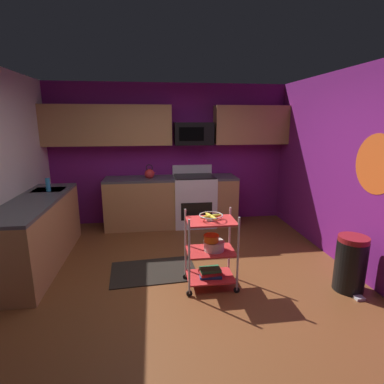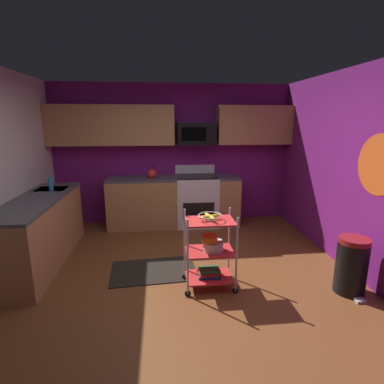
# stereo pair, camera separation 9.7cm
# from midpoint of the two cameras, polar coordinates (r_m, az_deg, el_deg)

# --- Properties ---
(floor) EXTENTS (4.40, 4.80, 0.04)m
(floor) POSITION_cam_midpoint_polar(r_m,az_deg,el_deg) (3.88, -1.04, -16.92)
(floor) COLOR brown
(floor) RESTS_ON ground
(wall_back) EXTENTS (4.52, 0.06, 2.60)m
(wall_back) POSITION_cam_midpoint_polar(r_m,az_deg,el_deg) (5.81, -3.21, 7.09)
(wall_back) COLOR #751970
(wall_back) RESTS_ON ground
(wall_right) EXTENTS (0.06, 4.80, 2.60)m
(wall_right) POSITION_cam_midpoint_polar(r_m,az_deg,el_deg) (4.22, 30.64, 2.84)
(wall_right) COLOR #751970
(wall_right) RESTS_ON ground
(wall_flower_decal) EXTENTS (0.00, 0.70, 0.70)m
(wall_flower_decal) POSITION_cam_midpoint_polar(r_m,az_deg,el_deg) (4.01, 32.35, 4.34)
(wall_flower_decal) COLOR #E5591E
(counter_run) EXTENTS (3.40, 2.71, 0.92)m
(counter_run) POSITION_cam_midpoint_polar(r_m,az_deg,el_deg) (5.06, -12.75, -3.87)
(counter_run) COLOR #B27F4C
(counter_run) RESTS_ON ground
(oven_range) EXTENTS (0.76, 0.65, 1.10)m
(oven_range) POSITION_cam_midpoint_polar(r_m,az_deg,el_deg) (5.68, 1.35, -1.49)
(oven_range) COLOR white
(oven_range) RESTS_ON ground
(upper_cabinets) EXTENTS (4.40, 0.33, 0.70)m
(upper_cabinets) POSITION_cam_midpoint_polar(r_m,az_deg,el_deg) (5.57, -4.18, 12.48)
(upper_cabinets) COLOR #B27F4C
(microwave) EXTENTS (0.70, 0.39, 0.40)m
(microwave) POSITION_cam_midpoint_polar(r_m,az_deg,el_deg) (5.59, 1.28, 10.98)
(microwave) COLOR black
(rolling_cart) EXTENTS (0.62, 0.41, 0.91)m
(rolling_cart) POSITION_cam_midpoint_polar(r_m,az_deg,el_deg) (3.59, 4.12, -11.06)
(rolling_cart) COLOR silver
(rolling_cart) RESTS_ON ground
(fruit_bowl) EXTENTS (0.27, 0.27, 0.07)m
(fruit_bowl) POSITION_cam_midpoint_polar(r_m,az_deg,el_deg) (3.44, 4.24, -4.63)
(fruit_bowl) COLOR silver
(fruit_bowl) RESTS_ON rolling_cart
(mixing_bowl_large) EXTENTS (0.25, 0.25, 0.11)m
(mixing_bowl_large) POSITION_cam_midpoint_polar(r_m,az_deg,el_deg) (3.57, 4.77, -10.06)
(mixing_bowl_large) COLOR silver
(mixing_bowl_large) RESTS_ON rolling_cart
(mixing_bowl_small) EXTENTS (0.18, 0.18, 0.08)m
(mixing_bowl_small) POSITION_cam_midpoint_polar(r_m,az_deg,el_deg) (3.51, 4.27, -8.71)
(mixing_bowl_small) COLOR orange
(mixing_bowl_small) RESTS_ON rolling_cart
(book_stack) EXTENTS (0.27, 0.21, 0.10)m
(book_stack) POSITION_cam_midpoint_polar(r_m,az_deg,el_deg) (3.72, 4.05, -14.95)
(book_stack) COLOR #1E4C8C
(book_stack) RESTS_ON rolling_cart
(kettle) EXTENTS (0.21, 0.18, 0.26)m
(kettle) POSITION_cam_midpoint_polar(r_m,az_deg,el_deg) (5.52, -7.06, 3.49)
(kettle) COLOR red
(kettle) RESTS_ON counter_run
(dish_soap_bottle) EXTENTS (0.06, 0.06, 0.20)m
(dish_soap_bottle) POSITION_cam_midpoint_polar(r_m,az_deg,el_deg) (4.90, -24.64, 1.39)
(dish_soap_bottle) COLOR #2D8CBF
(dish_soap_bottle) RESTS_ON counter_run
(trash_can) EXTENTS (0.34, 0.42, 0.66)m
(trash_can) POSITION_cam_midpoint_polar(r_m,az_deg,el_deg) (3.99, 28.56, -12.13)
(trash_can) COLOR black
(trash_can) RESTS_ON ground
(floor_rug) EXTENTS (1.15, 0.78, 0.01)m
(floor_rug) POSITION_cam_midpoint_polar(r_m,az_deg,el_deg) (4.14, -6.60, -14.54)
(floor_rug) COLOR black
(floor_rug) RESTS_ON ground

